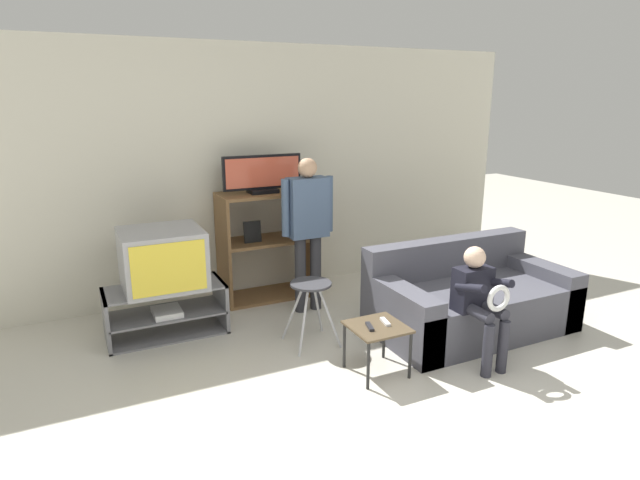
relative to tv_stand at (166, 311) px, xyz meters
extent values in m
plane|color=beige|center=(1.11, -2.43, -0.22)|extent=(18.00, 18.00, 0.00)
cube|color=silver|center=(1.11, 0.81, 1.08)|extent=(6.40, 0.06, 2.60)
cube|color=slate|center=(0.00, 0.00, -0.21)|extent=(1.03, 0.47, 0.02)
cube|color=slate|center=(0.00, 0.00, -0.02)|extent=(1.00, 0.47, 0.02)
cube|color=slate|center=(0.00, 0.00, 0.22)|extent=(1.03, 0.47, 0.02)
cube|color=slate|center=(-0.50, 0.00, 0.00)|extent=(0.03, 0.47, 0.45)
cube|color=slate|center=(0.50, 0.00, 0.00)|extent=(0.03, 0.47, 0.45)
cube|color=white|center=(0.00, -0.05, 0.02)|extent=(0.24, 0.28, 0.05)
cube|color=#9E9EA3|center=(0.01, 0.02, 0.49)|extent=(0.68, 0.63, 0.51)
cube|color=yellow|center=(0.01, -0.30, 0.49)|extent=(0.60, 0.01, 0.43)
cube|color=brown|center=(0.68, 0.50, 0.34)|extent=(0.03, 0.47, 1.13)
cube|color=brown|center=(1.59, 0.50, 0.34)|extent=(0.03, 0.47, 1.13)
cube|color=brown|center=(1.14, 0.50, -0.21)|extent=(0.88, 0.47, 0.03)
cube|color=brown|center=(1.14, 0.50, 0.40)|extent=(0.88, 0.47, 0.03)
cube|color=brown|center=(1.14, 0.50, 0.89)|extent=(0.88, 0.47, 0.03)
cube|color=black|center=(0.97, 0.43, 0.52)|extent=(0.18, 0.04, 0.22)
cube|color=black|center=(1.11, 0.48, 0.93)|extent=(0.29, 0.20, 0.04)
cube|color=black|center=(1.11, 0.48, 1.12)|extent=(0.82, 0.04, 0.34)
cube|color=#D8593F|center=(1.11, 0.46, 1.12)|extent=(0.77, 0.01, 0.29)
cylinder|color=#B7B7BC|center=(0.97, -0.84, 0.05)|extent=(0.17, 0.16, 0.55)
cylinder|color=#B7B7BC|center=(1.21, -0.84, 0.05)|extent=(0.17, 0.16, 0.55)
cylinder|color=#B7B7BC|center=(0.97, -0.61, 0.05)|extent=(0.17, 0.16, 0.55)
cylinder|color=#B7B7BC|center=(1.21, -0.61, 0.05)|extent=(0.17, 0.16, 0.55)
cylinder|color=#333338|center=(1.09, -0.72, 0.32)|extent=(0.35, 0.35, 0.02)
cube|color=brown|center=(1.33, -1.40, 0.16)|extent=(0.41, 0.41, 0.02)
cylinder|color=black|center=(1.15, -1.59, -0.03)|extent=(0.02, 0.02, 0.37)
cylinder|color=black|center=(1.51, -1.59, -0.03)|extent=(0.02, 0.02, 0.37)
cylinder|color=black|center=(1.15, -1.22, -0.03)|extent=(0.02, 0.02, 0.37)
cylinder|color=black|center=(1.51, -1.22, -0.03)|extent=(0.02, 0.02, 0.37)
cube|color=#232328|center=(1.26, -1.41, 0.18)|extent=(0.08, 0.15, 0.02)
cube|color=silver|center=(1.41, -1.38, 0.18)|extent=(0.06, 0.15, 0.02)
cube|color=#4C4C56|center=(2.53, -1.10, -0.01)|extent=(1.78, 0.96, 0.42)
cube|color=#4C4C56|center=(2.53, -0.72, 0.38)|extent=(1.78, 0.20, 0.35)
cube|color=#4C4C56|center=(1.74, -1.10, 0.05)|extent=(0.22, 0.96, 0.54)
cube|color=#4C4C56|center=(3.31, -1.10, 0.05)|extent=(0.22, 0.96, 0.54)
cylinder|color=#2D2D33|center=(1.30, -0.03, 0.16)|extent=(0.11, 0.11, 0.76)
cylinder|color=#2D2D33|center=(1.46, -0.03, 0.16)|extent=(0.11, 0.11, 0.76)
cube|color=#475B7A|center=(1.38, -0.03, 0.82)|extent=(0.38, 0.20, 0.57)
cylinder|color=#475B7A|center=(1.15, -0.03, 0.84)|extent=(0.08, 0.08, 0.54)
cylinder|color=#475B7A|center=(1.61, -0.03, 0.84)|extent=(0.08, 0.08, 0.54)
sphere|color=tan|center=(1.38, -0.03, 1.20)|extent=(0.18, 0.18, 0.18)
cylinder|color=#2D2D38|center=(2.06, -1.82, -0.01)|extent=(0.08, 0.08, 0.42)
cylinder|color=#2D2D38|center=(2.21, -1.82, -0.01)|extent=(0.08, 0.08, 0.42)
cylinder|color=#2D2D38|center=(2.06, -1.67, 0.25)|extent=(0.09, 0.30, 0.09)
cylinder|color=#2D2D38|center=(2.21, -1.67, 0.25)|extent=(0.09, 0.30, 0.09)
cube|color=black|center=(2.13, -1.52, 0.38)|extent=(0.30, 0.17, 0.35)
cylinder|color=black|center=(2.00, -1.64, 0.45)|extent=(0.06, 0.31, 0.14)
cylinder|color=black|center=(2.27, -1.64, 0.45)|extent=(0.06, 0.31, 0.14)
sphere|color=beige|center=(2.13, -1.52, 0.64)|extent=(0.17, 0.17, 0.17)
torus|color=silver|center=(2.13, -1.80, 0.40)|extent=(0.21, 0.04, 0.21)
camera|label=1|loc=(-0.68, -4.58, 1.85)|focal=30.00mm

